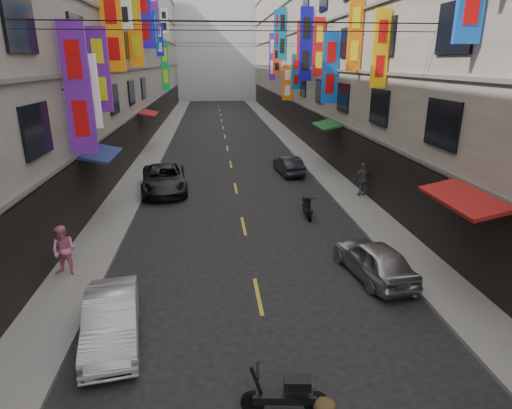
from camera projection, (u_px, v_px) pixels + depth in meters
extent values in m
cube|color=slate|center=(155.00, 149.00, 35.32)|extent=(2.00, 90.00, 0.12)
cube|color=slate|center=(298.00, 146.00, 36.49)|extent=(2.00, 90.00, 0.12)
cube|color=#99958B|center=(63.00, 25.00, 31.73)|extent=(10.00, 90.00, 19.00)
cube|color=black|center=(142.00, 132.00, 34.77)|extent=(0.12, 85.50, 3.00)
cube|color=#66635E|center=(140.00, 111.00, 34.23)|extent=(0.16, 90.00, 0.14)
cube|color=#66635E|center=(136.00, 69.00, 33.21)|extent=(0.16, 90.00, 0.14)
cube|color=#66635E|center=(133.00, 24.00, 32.20)|extent=(0.16, 90.00, 0.14)
cube|color=#AEA292|center=(375.00, 28.00, 34.09)|extent=(10.00, 90.00, 19.00)
cube|color=black|center=(309.00, 129.00, 36.13)|extent=(0.12, 85.50, 3.00)
cube|color=#66635E|center=(310.00, 109.00, 35.59)|extent=(0.16, 90.00, 0.14)
cube|color=#66635E|center=(311.00, 68.00, 34.57)|extent=(0.16, 90.00, 0.14)
cube|color=#66635E|center=(313.00, 26.00, 33.56)|extent=(0.16, 90.00, 0.14)
cube|color=#B3B9C7|center=(215.00, 39.00, 79.60)|extent=(18.00, 8.00, 22.00)
cube|color=#57198C|center=(78.00, 90.00, 16.62)|extent=(1.00, 0.18, 5.05)
cylinder|color=black|center=(77.00, 90.00, 16.61)|extent=(1.10, 0.08, 0.08)
cube|color=white|center=(89.00, 92.00, 18.46)|extent=(0.83, 0.18, 3.12)
cylinder|color=black|center=(88.00, 92.00, 18.45)|extent=(0.93, 0.08, 0.08)
cube|color=#CF9D0A|center=(380.00, 49.00, 19.53)|extent=(0.72, 0.18, 3.42)
cylinder|color=black|center=(382.00, 49.00, 19.53)|extent=(0.82, 0.08, 0.08)
cube|color=#581886|center=(100.00, 70.00, 20.23)|extent=(0.91, 0.18, 3.86)
cylinder|color=black|center=(99.00, 70.00, 20.22)|extent=(1.01, 0.08, 0.08)
cube|color=#D6620B|center=(355.00, 35.00, 22.84)|extent=(0.75, 0.18, 3.72)
cylinder|color=black|center=(356.00, 35.00, 22.84)|extent=(0.85, 0.08, 0.08)
cube|color=orange|center=(113.00, 31.00, 22.77)|extent=(1.09, 0.18, 4.16)
cylinder|color=black|center=(112.00, 31.00, 22.76)|extent=(1.19, 0.08, 0.08)
cube|color=#0F49B0|center=(330.00, 68.00, 27.28)|extent=(1.01, 0.18, 4.38)
cylinder|color=black|center=(331.00, 68.00, 27.28)|extent=(1.11, 0.08, 0.08)
cube|color=white|center=(123.00, 2.00, 26.18)|extent=(0.95, 0.18, 3.14)
cylinder|color=black|center=(122.00, 2.00, 26.17)|extent=(1.05, 0.08, 0.08)
cube|color=red|center=(319.00, 47.00, 30.25)|extent=(0.82, 0.18, 3.95)
cylinder|color=black|center=(320.00, 47.00, 30.25)|extent=(0.92, 0.08, 0.08)
cube|color=orange|center=(135.00, 29.00, 30.06)|extent=(0.95, 0.18, 5.10)
cylinder|color=black|center=(134.00, 29.00, 30.06)|extent=(1.05, 0.08, 0.08)
cube|color=#110D97|center=(306.00, 45.00, 33.84)|extent=(1.02, 0.18, 5.54)
cylinder|color=black|center=(307.00, 45.00, 33.84)|extent=(1.12, 0.08, 0.08)
cube|color=#2210C2|center=(144.00, 18.00, 34.07)|extent=(1.16, 0.18, 4.58)
cylinder|color=black|center=(144.00, 18.00, 34.06)|extent=(1.26, 0.08, 0.08)
cube|color=red|center=(301.00, 41.00, 36.13)|extent=(0.74, 0.18, 3.15)
cylinder|color=black|center=(302.00, 41.00, 36.13)|extent=(0.84, 0.08, 0.08)
cube|color=#0C6292|center=(296.00, 72.00, 38.56)|extent=(0.83, 0.18, 3.04)
cylinder|color=black|center=(296.00, 72.00, 38.56)|extent=(0.93, 0.08, 0.08)
cube|color=#0E22A9|center=(150.00, 30.00, 37.78)|extent=(0.94, 0.18, 2.99)
cylinder|color=black|center=(149.00, 30.00, 37.77)|extent=(1.04, 0.08, 0.08)
cube|color=#0D509D|center=(153.00, 30.00, 40.07)|extent=(0.93, 0.18, 3.41)
cylinder|color=black|center=(152.00, 30.00, 40.07)|extent=(1.03, 0.08, 0.08)
cube|color=#CB570B|center=(287.00, 83.00, 42.58)|extent=(0.99, 0.18, 3.41)
cylinder|color=black|center=(288.00, 83.00, 42.59)|extent=(1.09, 0.08, 0.08)
cube|color=#761C9A|center=(153.00, 6.00, 40.52)|extent=(0.97, 0.18, 5.05)
cylinder|color=black|center=(152.00, 6.00, 40.51)|extent=(1.07, 0.08, 0.08)
cube|color=#0B5E8A|center=(282.00, 34.00, 45.06)|extent=(0.83, 0.18, 5.25)
cylinder|color=black|center=(283.00, 34.00, 45.06)|extent=(0.93, 0.08, 0.08)
cube|color=#101BBF|center=(160.00, 40.00, 45.99)|extent=(0.77, 0.18, 3.42)
cylinder|color=black|center=(159.00, 40.00, 45.99)|extent=(0.87, 0.08, 0.08)
cube|color=#0F4DB9|center=(279.00, 30.00, 46.83)|extent=(0.99, 0.18, 4.05)
cylinder|color=black|center=(279.00, 30.00, 46.83)|extent=(1.09, 0.08, 0.08)
cube|color=#EE4116|center=(277.00, 60.00, 49.10)|extent=(0.88, 0.18, 3.03)
cylinder|color=black|center=(277.00, 60.00, 49.11)|extent=(0.98, 0.08, 0.08)
cube|color=#0E9B44|center=(165.00, 65.00, 50.11)|extent=(0.90, 0.18, 5.59)
cylinder|color=black|center=(165.00, 65.00, 50.10)|extent=(1.00, 0.08, 0.08)
cube|color=white|center=(164.00, 21.00, 50.81)|extent=(0.89, 0.18, 2.71)
cylinder|color=black|center=(164.00, 21.00, 50.81)|extent=(0.99, 0.08, 0.08)
cube|color=#561B95|center=(272.00, 57.00, 53.19)|extent=(0.74, 0.18, 5.58)
cylinder|color=black|center=(272.00, 57.00, 53.19)|extent=(0.84, 0.08, 0.08)
cube|color=maroon|center=(465.00, 198.00, 12.95)|extent=(1.39, 3.20, 0.41)
cube|color=navy|center=(100.00, 153.00, 19.26)|extent=(1.39, 3.20, 0.41)
cube|color=#165522|center=(327.00, 125.00, 28.04)|extent=(1.39, 3.20, 0.41)
cube|color=maroon|center=(148.00, 113.00, 34.36)|extent=(1.39, 3.20, 0.41)
cylinder|color=black|center=(246.00, 22.00, 14.46)|extent=(14.00, 0.04, 0.04)
cylinder|color=black|center=(228.00, 21.00, 27.28)|extent=(14.00, 0.04, 0.04)
cylinder|color=black|center=(222.00, 43.00, 40.74)|extent=(14.00, 0.04, 0.04)
cube|color=gold|center=(258.00, 296.00, 13.29)|extent=(0.12, 2.20, 0.01)
cube|color=gold|center=(244.00, 226.00, 18.95)|extent=(0.12, 2.20, 0.01)
cube|color=gold|center=(236.00, 188.00, 24.60)|extent=(0.12, 2.20, 0.01)
cube|color=gold|center=(231.00, 164.00, 30.26)|extent=(0.12, 2.20, 0.01)
cube|color=gold|center=(227.00, 148.00, 35.92)|extent=(0.12, 2.20, 0.01)
cube|color=gold|center=(225.00, 136.00, 41.58)|extent=(0.12, 2.20, 0.01)
cube|color=gold|center=(223.00, 128.00, 47.24)|extent=(0.12, 2.20, 0.01)
cube|color=gold|center=(222.00, 120.00, 52.90)|extent=(0.12, 2.20, 0.01)
cube|color=gold|center=(220.00, 115.00, 58.56)|extent=(0.12, 2.20, 0.01)
cube|color=gold|center=(219.00, 110.00, 64.22)|extent=(0.12, 2.20, 0.01)
cube|color=gold|center=(219.00, 106.00, 69.88)|extent=(0.12, 2.20, 0.01)
cylinder|color=black|center=(253.00, 402.00, 8.81)|extent=(0.51, 0.18, 0.50)
cylinder|color=black|center=(316.00, 403.00, 8.79)|extent=(0.51, 0.18, 0.50)
cube|color=black|center=(284.00, 397.00, 8.75)|extent=(1.33, 0.44, 0.18)
cube|color=black|center=(297.00, 383.00, 8.64)|extent=(0.58, 0.38, 0.22)
cylinder|color=black|center=(258.00, 385.00, 8.66)|extent=(0.36, 0.12, 0.88)
cylinder|color=black|center=(258.00, 370.00, 8.55)|extent=(0.12, 0.50, 0.06)
cylinder|color=black|center=(309.00, 216.00, 19.45)|extent=(0.15, 0.51, 0.50)
cylinder|color=black|center=(305.00, 207.00, 20.68)|extent=(0.15, 0.51, 0.50)
cube|color=black|center=(307.00, 208.00, 20.02)|extent=(0.37, 1.31, 0.18)
cube|color=black|center=(307.00, 199.00, 20.14)|extent=(0.35, 0.57, 0.22)
cylinder|color=black|center=(309.00, 206.00, 19.40)|extent=(0.10, 0.36, 0.88)
cylinder|color=black|center=(310.00, 199.00, 19.29)|extent=(0.50, 0.09, 0.06)
imported|color=silver|center=(112.00, 319.00, 11.00)|extent=(1.87, 3.88, 1.23)
imported|color=black|center=(164.00, 179.00, 23.78)|extent=(2.94, 5.41, 1.44)
imported|color=#A5A5A9|center=(374.00, 259.00, 14.30)|extent=(2.09, 3.93, 1.27)
imported|color=#26262E|center=(289.00, 165.00, 27.53)|extent=(1.62, 3.67, 1.17)
imported|color=pink|center=(64.00, 251.00, 14.15)|extent=(0.94, 0.74, 1.72)
imported|color=#515254|center=(363.00, 179.00, 22.54)|extent=(1.14, 0.77, 1.81)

